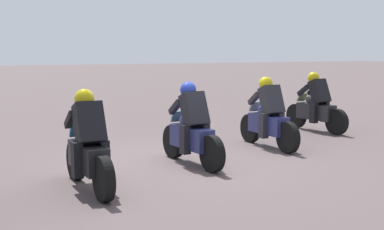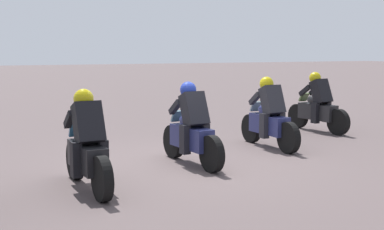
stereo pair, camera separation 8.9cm
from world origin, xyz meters
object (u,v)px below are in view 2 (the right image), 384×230
(rider_lane_a, at_px, (318,107))
(rider_lane_b, at_px, (269,119))
(rider_lane_d, at_px, (87,149))
(rider_lane_c, at_px, (192,131))

(rider_lane_a, height_order, rider_lane_b, same)
(rider_lane_a, distance_m, rider_lane_d, 7.36)
(rider_lane_a, xyz_separation_m, rider_lane_c, (-2.20, 4.54, 0.00))
(rider_lane_b, xyz_separation_m, rider_lane_d, (-1.73, 4.32, 0.00))
(rider_lane_a, bearing_deg, rider_lane_c, 108.27)
(rider_lane_d, bearing_deg, rider_lane_b, -70.84)
(rider_lane_b, relative_size, rider_lane_d, 1.00)
(rider_lane_a, relative_size, rider_lane_c, 1.00)
(rider_lane_c, xyz_separation_m, rider_lane_d, (-0.91, 2.13, 0.00))
(rider_lane_b, height_order, rider_lane_c, same)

